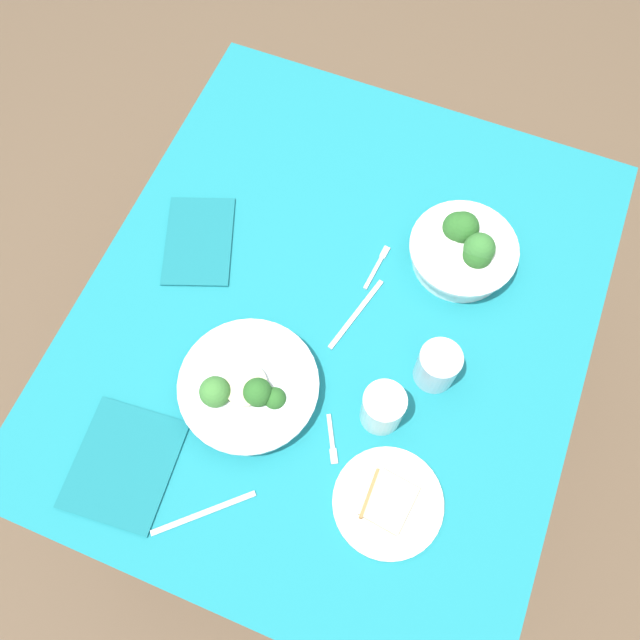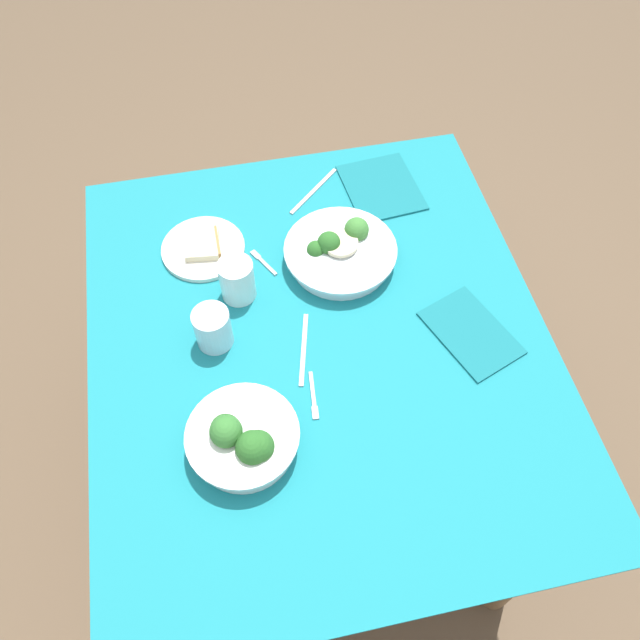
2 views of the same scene
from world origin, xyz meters
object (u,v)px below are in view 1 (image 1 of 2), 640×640
fork_by_near_bowl (332,441)px  table_knife_right (356,314)px  broccoli_bowl_near (248,388)px  fork_by_far_bowl (377,266)px  table_knife_left (204,513)px  water_glass_side (383,408)px  napkin_folded_lower (199,241)px  water_glass_center (437,366)px  napkin_folded_upper (124,464)px  bread_side_plate (388,502)px  broccoli_bowl_far (464,249)px

fork_by_near_bowl → table_knife_right: bearing=162.3°
broccoli_bowl_near → table_knife_right: (-0.23, 0.13, -0.03)m
table_knife_right → broccoli_bowl_near: bearing=164.3°
fork_by_far_bowl → table_knife_left: 0.60m
fork_by_near_bowl → table_knife_right: size_ratio=0.48×
broccoli_bowl_near → water_glass_side: 0.25m
table_knife_right → napkin_folded_lower: 0.37m
broccoli_bowl_near → water_glass_center: 0.36m
napkin_folded_upper → fork_by_far_bowl: bearing=152.4°
bread_side_plate → table_knife_left: 0.33m
fork_by_far_bowl → fork_by_near_bowl: same height
water_glass_side → fork_by_far_bowl: 0.32m
water_glass_center → napkin_folded_upper: water_glass_center is taller
broccoli_bowl_far → bread_side_plate: (0.52, 0.02, -0.03)m
table_knife_right → napkin_folded_lower: (-0.03, -0.37, 0.00)m
fork_by_far_bowl → table_knife_right: same height
broccoli_bowl_near → napkin_folded_upper: (0.21, -0.16, -0.03)m
bread_side_plate → fork_by_far_bowl: bearing=-158.1°
fork_by_near_bowl → table_knife_left: (0.20, -0.17, -0.00)m
napkin_folded_upper → broccoli_bowl_near: bearing=143.2°
table_knife_right → bread_side_plate: bearing=-136.4°
fork_by_far_bowl → table_knife_left: same height
bread_side_plate → water_glass_side: (-0.15, -0.07, 0.04)m
broccoli_bowl_far → napkin_folded_lower: (0.17, -0.52, -0.04)m
broccoli_bowl_far → table_knife_left: (0.66, -0.27, -0.04)m
broccoli_bowl_far → fork_by_near_bowl: (0.46, -0.11, -0.04)m
table_knife_left → napkin_folded_upper: bearing=129.3°
broccoli_bowl_far → broccoli_bowl_near: bearing=-34.0°
broccoli_bowl_near → fork_by_far_bowl: bearing=158.8°
table_knife_left → table_knife_right: bearing=33.1°
water_glass_center → water_glass_side: bearing=-30.5°
broccoli_bowl_far → water_glass_side: 0.38m
table_knife_left → napkin_folded_upper: 0.17m
water_glass_center → broccoli_bowl_far: bearing=-174.2°
fork_by_far_bowl → table_knife_right: 0.12m
bread_side_plate → water_glass_side: water_glass_side is taller
fork_by_far_bowl → broccoli_bowl_near: bearing=164.4°
water_glass_center → fork_by_far_bowl: water_glass_center is taller
broccoli_bowl_far → broccoli_bowl_near: (0.43, -0.29, -0.01)m
broccoli_bowl_near → water_glass_side: size_ratio=2.55×
water_glass_side → table_knife_left: 0.37m
water_glass_center → table_knife_left: bearing=-36.8°
table_knife_left → napkin_folded_upper: (-0.02, -0.17, 0.00)m
napkin_folded_lower → table_knife_left: bearing=26.8°
broccoli_bowl_far → water_glass_center: bearing=5.8°
fork_by_far_bowl → fork_by_near_bowl: (0.38, 0.05, -0.00)m
broccoli_bowl_far → fork_by_far_bowl: size_ratio=2.01×
broccoli_bowl_far → fork_by_far_bowl: 0.18m
napkin_folded_upper → table_knife_right: bearing=146.6°
water_glass_side → table_knife_right: 0.22m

